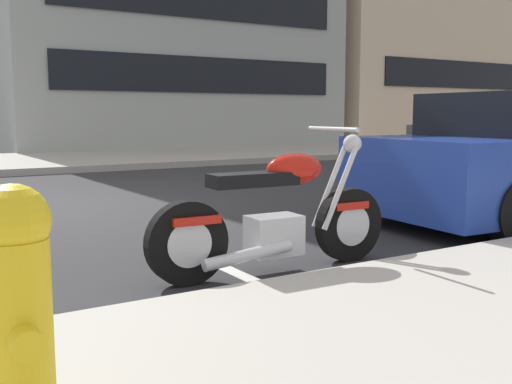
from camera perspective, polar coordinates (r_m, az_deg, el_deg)
name	(u,v)px	position (r m, az deg, el deg)	size (l,w,h in m)	color
ground_plane	(89,206)	(8.12, -15.64, -1.28)	(260.00, 260.00, 0.00)	#28282B
sidewalk_far_curb	(388,148)	(20.45, 12.48, 4.15)	(120.00, 5.00, 0.14)	gray
parking_stall_stripe	(234,272)	(4.59, -2.15, -7.61)	(0.12, 2.20, 0.01)	silver
parked_motorcycle	(277,218)	(4.52, 2.01, -2.47)	(2.03, 0.62, 1.10)	black
car_opposite_curb	(480,133)	(18.67, 20.65, 5.32)	(4.04, 1.96, 1.34)	#4C515B
fire_hydrant	(17,305)	(2.11, -21.86, -9.97)	(0.24, 0.36, 0.84)	gold
townhouse_behind_pole	(407,10)	(32.11, 14.20, 16.54)	(15.25, 10.69, 12.73)	beige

